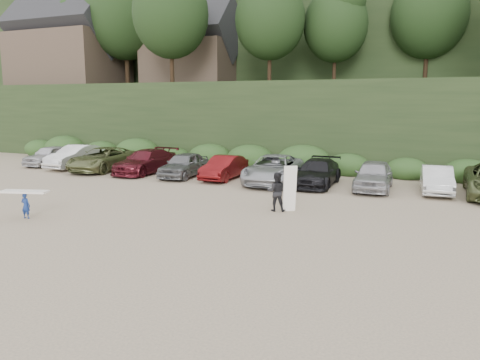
% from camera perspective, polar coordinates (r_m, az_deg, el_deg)
% --- Properties ---
extents(ground, '(120.00, 120.00, 0.00)m').
position_cam_1_polar(ground, '(18.64, -9.03, -4.99)').
color(ground, tan).
rests_on(ground, ground).
extents(hillside_backdrop, '(90.00, 41.50, 28.00)m').
position_cam_1_polar(hillside_backdrop, '(52.49, 12.77, 16.62)').
color(hillside_backdrop, black).
rests_on(hillside_backdrop, ground).
extents(parked_cars, '(39.40, 6.37, 1.65)m').
position_cam_1_polar(parked_cars, '(26.47, 7.60, 1.12)').
color(parked_cars, silver).
rests_on(parked_cars, ground).
extents(child_surfer, '(1.96, 1.06, 1.13)m').
position_cam_1_polar(child_surfer, '(20.56, -24.72, -2.18)').
color(child_surfer, navy).
rests_on(child_surfer, ground).
extents(adult_surfer, '(1.32, 0.81, 1.98)m').
position_cam_1_polar(adult_surfer, '(19.97, 4.61, -1.40)').
color(adult_surfer, black).
rests_on(adult_surfer, ground).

